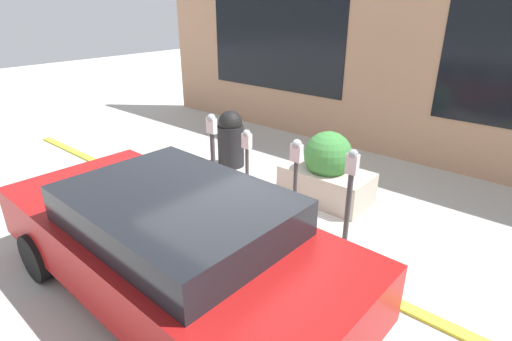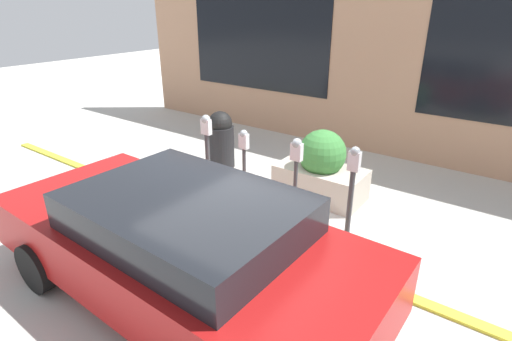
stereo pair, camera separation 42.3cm
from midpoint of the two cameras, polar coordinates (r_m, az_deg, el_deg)
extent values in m
plane|color=beige|center=(6.13, 1.18, -8.79)|extent=(40.00, 40.00, 0.00)
cube|color=gold|center=(6.07, 0.69, -8.93)|extent=(13.60, 0.16, 0.04)
cube|color=tan|center=(9.18, 20.04, 15.11)|extent=(13.60, 0.15, 4.33)
cube|color=black|center=(10.58, 3.76, 18.48)|extent=(4.08, 0.02, 2.60)
cylinder|color=#38383D|center=(5.55, 15.05, -6.18)|extent=(0.07, 0.07, 1.20)
cube|color=silver|center=(5.24, 15.87, 0.85)|extent=(0.15, 0.09, 0.27)
sphere|color=gray|center=(5.19, 16.03, 2.22)|extent=(0.13, 0.13, 0.13)
cylinder|color=#38383D|center=(5.90, 7.59, -3.93)|extent=(0.06, 0.06, 1.15)
cube|color=silver|center=(5.62, 7.97, 2.47)|extent=(0.17, 0.09, 0.26)
sphere|color=gray|center=(5.58, 8.04, 3.71)|extent=(0.14, 0.14, 0.14)
cylinder|color=#38383D|center=(6.46, 0.60, -1.42)|extent=(0.06, 0.06, 1.11)
cube|color=silver|center=(6.21, 0.63, 4.24)|extent=(0.15, 0.09, 0.24)
sphere|color=gray|center=(6.18, 0.63, 5.29)|extent=(0.13, 0.13, 0.13)
cylinder|color=#38383D|center=(6.90, -4.37, 0.58)|extent=(0.08, 0.08, 1.20)
cube|color=silver|center=(6.66, -4.56, 6.38)|extent=(0.17, 0.09, 0.26)
sphere|color=gray|center=(6.62, -4.59, 7.45)|extent=(0.15, 0.15, 0.15)
cube|color=#B2A899|center=(7.10, 11.62, -2.00)|extent=(1.52, 0.85, 0.56)
sphere|color=#387A38|center=(6.89, 11.99, 2.11)|extent=(0.82, 0.82, 0.82)
cube|color=maroon|center=(4.74, -9.77, -10.52)|extent=(4.75, 2.10, 0.66)
cube|color=black|center=(4.34, -8.62, -5.64)|extent=(2.49, 1.81, 0.40)
cylinder|color=black|center=(6.40, -11.79, -4.64)|extent=(0.63, 0.24, 0.63)
cylinder|color=black|center=(5.65, -26.74, -10.88)|extent=(0.63, 0.24, 0.63)
cylinder|color=black|center=(4.76, 11.51, -15.45)|extent=(0.63, 0.24, 0.63)
cylinder|color=black|center=(8.35, -2.16, 3.51)|extent=(0.55, 0.55, 0.87)
sphere|color=black|center=(8.20, -2.21, 6.82)|extent=(0.49, 0.49, 0.49)
camera|label=1|loc=(0.21, 92.10, -0.90)|focal=28.00mm
camera|label=2|loc=(0.21, -87.90, 0.90)|focal=28.00mm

